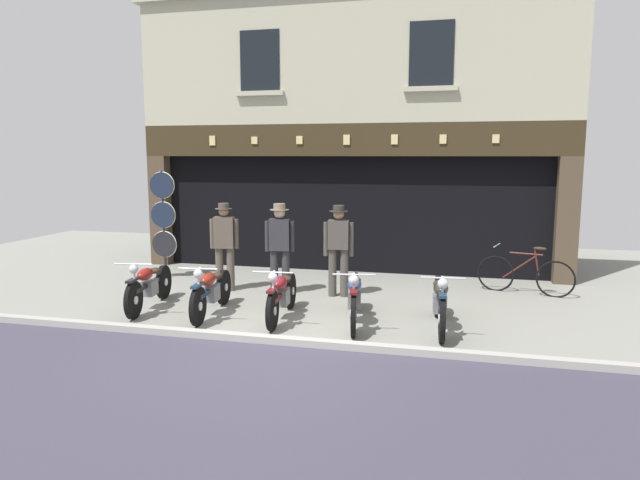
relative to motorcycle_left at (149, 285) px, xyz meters
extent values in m
cube|color=gray|center=(2.70, 3.66, -0.46)|extent=(21.59, 10.00, 0.08)
cube|color=#A3A198|center=(2.70, -1.26, -0.41)|extent=(21.59, 0.16, 0.18)
cube|color=black|center=(2.70, 5.96, 0.88)|extent=(8.82, 4.00, 2.60)
cube|color=#4C3D2D|center=(-1.87, 3.84, 0.88)|extent=(0.44, 0.36, 2.60)
cube|color=#4C3D2D|center=(7.28, 3.84, 0.88)|extent=(0.44, 0.36, 2.60)
cube|color=black|center=(2.70, 4.21, 1.01)|extent=(8.44, 0.03, 2.18)
cube|color=#342917|center=(2.70, 3.78, 2.53)|extent=(9.59, 0.24, 0.70)
cube|color=#DBC684|center=(-0.39, 3.65, 2.53)|extent=(0.14, 0.03, 0.22)
cube|color=#DBC684|center=(0.63, 3.65, 2.53)|extent=(0.14, 0.03, 0.16)
cube|color=#DBC684|center=(1.67, 3.65, 2.53)|extent=(0.14, 0.03, 0.18)
cube|color=#DBC684|center=(2.73, 3.65, 2.53)|extent=(0.14, 0.03, 0.21)
cube|color=#DBC684|center=(3.76, 3.65, 2.53)|extent=(0.14, 0.03, 0.21)
cube|color=#DBC684|center=(4.76, 3.65, 2.53)|extent=(0.14, 0.03, 0.19)
cube|color=#DBC684|center=(5.81, 3.65, 2.53)|extent=(0.14, 0.03, 0.17)
cube|color=#B1AF95|center=(2.70, 3.86, 4.25)|extent=(9.59, 0.40, 2.74)
cube|color=black|center=(0.77, 3.65, 4.25)|extent=(0.90, 0.02, 1.30)
cube|color=#B1AF95|center=(0.77, 3.61, 3.55)|extent=(1.10, 0.12, 0.10)
cube|color=black|center=(4.47, 3.65, 4.25)|extent=(0.90, 0.02, 1.30)
cube|color=#B1AF95|center=(4.47, 3.61, 3.55)|extent=(1.10, 0.12, 0.10)
cylinder|color=black|center=(0.10, -0.64, -0.11)|extent=(0.16, 0.62, 0.62)
cylinder|color=silver|center=(0.10, -0.64, -0.11)|extent=(0.12, 0.15, 0.14)
cylinder|color=black|center=(-0.10, 0.69, -0.11)|extent=(0.17, 0.62, 0.62)
cylinder|color=silver|center=(-0.10, 0.69, -0.11)|extent=(0.13, 0.15, 0.14)
cube|color=black|center=(0.00, 0.02, 0.01)|extent=(0.25, 1.24, 0.07)
cube|color=slate|center=(0.00, 0.02, -0.06)|extent=(0.25, 0.35, 0.26)
ellipsoid|color=maroon|center=(0.02, -0.14, 0.21)|extent=(0.29, 0.49, 0.20)
ellipsoid|color=#38281E|center=(-0.04, 0.26, 0.19)|extent=(0.24, 0.33, 0.10)
cube|color=black|center=(0.10, -0.64, 0.22)|extent=(0.15, 0.37, 0.04)
sphere|color=silver|center=(0.09, -0.58, 0.39)|extent=(0.15, 0.15, 0.15)
cylinder|color=silver|center=(0.09, -0.58, 0.47)|extent=(0.62, 0.12, 0.02)
cylinder|color=silver|center=(0.09, -0.60, 0.18)|extent=(0.08, 0.28, 0.60)
cylinder|color=black|center=(1.27, -0.74, -0.11)|extent=(0.13, 0.62, 0.62)
cylinder|color=silver|center=(1.27, -0.74, -0.11)|extent=(0.11, 0.15, 0.14)
cylinder|color=black|center=(1.14, 0.57, -0.11)|extent=(0.14, 0.62, 0.62)
cylinder|color=silver|center=(1.14, 0.57, -0.11)|extent=(0.12, 0.15, 0.14)
cube|color=#1F354D|center=(1.20, -0.08, 0.01)|extent=(0.19, 1.21, 0.07)
cube|color=slate|center=(1.20, -0.08, -0.06)|extent=(0.23, 0.34, 0.26)
ellipsoid|color=maroon|center=(1.22, -0.24, 0.21)|extent=(0.26, 0.48, 0.20)
ellipsoid|color=#38281E|center=(1.18, 0.15, 0.19)|extent=(0.23, 0.32, 0.10)
cube|color=#1F354D|center=(1.27, -0.74, 0.22)|extent=(0.14, 0.37, 0.04)
sphere|color=silver|center=(1.26, -0.68, 0.39)|extent=(0.15, 0.15, 0.15)
cylinder|color=silver|center=(1.26, -0.68, 0.47)|extent=(0.62, 0.09, 0.02)
cylinder|color=silver|center=(1.27, -0.70, 0.18)|extent=(0.06, 0.28, 0.61)
cylinder|color=black|center=(2.47, -0.70, -0.11)|extent=(0.12, 0.61, 0.61)
cylinder|color=silver|center=(2.47, -0.70, -0.11)|extent=(0.11, 0.14, 0.13)
cylinder|color=black|center=(2.36, 0.61, -0.11)|extent=(0.13, 0.61, 0.61)
cylinder|color=silver|center=(2.36, 0.61, -0.11)|extent=(0.12, 0.14, 0.13)
cube|color=#531818|center=(2.41, -0.04, 0.01)|extent=(0.17, 1.21, 0.07)
cube|color=slate|center=(2.41, -0.04, -0.06)|extent=(0.23, 0.34, 0.26)
ellipsoid|color=maroon|center=(2.43, -0.20, 0.21)|extent=(0.26, 0.48, 0.20)
ellipsoid|color=#38281E|center=(2.39, 0.19, 0.19)|extent=(0.22, 0.32, 0.10)
cube|color=#531818|center=(2.47, -0.70, 0.21)|extent=(0.13, 0.37, 0.04)
sphere|color=silver|center=(2.46, -0.64, 0.39)|extent=(0.15, 0.15, 0.15)
cylinder|color=silver|center=(2.46, -0.64, 0.47)|extent=(0.62, 0.07, 0.02)
cylinder|color=silver|center=(2.46, -0.66, 0.18)|extent=(0.06, 0.24, 0.62)
cylinder|color=black|center=(3.71, -0.69, -0.09)|extent=(0.18, 0.66, 0.66)
cylinder|color=silver|center=(3.71, -0.69, -0.09)|extent=(0.12, 0.16, 0.14)
cylinder|color=black|center=(3.47, 0.72, -0.09)|extent=(0.19, 0.66, 0.66)
cylinder|color=silver|center=(3.47, 0.72, -0.09)|extent=(0.13, 0.16, 0.14)
cube|color=#5C1414|center=(3.59, 0.01, 0.03)|extent=(0.28, 1.31, 0.07)
cube|color=slate|center=(3.59, 0.01, -0.04)|extent=(0.25, 0.35, 0.26)
ellipsoid|color=navy|center=(3.62, -0.15, 0.23)|extent=(0.29, 0.49, 0.20)
ellipsoid|color=#38281E|center=(3.55, 0.27, 0.21)|extent=(0.25, 0.33, 0.10)
cube|color=#5C1414|center=(3.71, -0.69, 0.26)|extent=(0.16, 0.37, 0.04)
sphere|color=silver|center=(3.70, -0.63, 0.41)|extent=(0.15, 0.15, 0.15)
cylinder|color=silver|center=(3.70, -0.63, 0.49)|extent=(0.62, 0.12, 0.02)
cylinder|color=silver|center=(3.70, -0.65, 0.20)|extent=(0.08, 0.27, 0.61)
cylinder|color=black|center=(4.96, -0.66, -0.08)|extent=(0.13, 0.68, 0.68)
cylinder|color=silver|center=(4.96, -0.66, -0.08)|extent=(0.11, 0.16, 0.15)
cylinder|color=black|center=(4.85, 0.71, -0.08)|extent=(0.14, 0.68, 0.68)
cylinder|color=silver|center=(4.85, 0.71, -0.08)|extent=(0.12, 0.16, 0.15)
cube|color=#1D3448|center=(4.91, 0.02, 0.04)|extent=(0.18, 1.27, 0.07)
cube|color=slate|center=(4.91, 0.02, -0.03)|extent=(0.23, 0.34, 0.26)
ellipsoid|color=#2A2B1F|center=(4.92, -0.14, 0.24)|extent=(0.26, 0.48, 0.20)
ellipsoid|color=#38281E|center=(4.89, 0.27, 0.22)|extent=(0.22, 0.32, 0.10)
cube|color=#1D3448|center=(4.96, -0.66, 0.28)|extent=(0.13, 0.37, 0.04)
sphere|color=silver|center=(4.96, -0.60, 0.42)|extent=(0.15, 0.15, 0.15)
cylinder|color=silver|center=(4.96, -0.60, 0.50)|extent=(0.62, 0.08, 0.02)
cylinder|color=silver|center=(4.96, -0.62, 0.21)|extent=(0.06, 0.29, 0.60)
cylinder|color=brown|center=(0.85, 1.57, 0.02)|extent=(0.15, 0.15, 0.86)
cylinder|color=brown|center=(0.64, 1.53, 0.02)|extent=(0.15, 0.15, 0.86)
cube|color=brown|center=(0.75, 1.55, 0.73)|extent=(0.41, 0.28, 0.60)
cube|color=silver|center=(0.73, 1.67, 0.80)|extent=(0.14, 0.04, 0.34)
cube|color=brown|center=(0.72, 1.68, 0.79)|extent=(0.05, 0.02, 0.31)
cylinder|color=brown|center=(0.98, 1.59, 0.70)|extent=(0.09, 0.09, 0.57)
cylinder|color=brown|center=(0.52, 1.51, 0.70)|extent=(0.09, 0.09, 0.57)
sphere|color=#9E7A5B|center=(0.75, 1.55, 1.14)|extent=(0.19, 0.19, 0.19)
cylinder|color=#4C4238|center=(0.75, 1.55, 1.19)|extent=(0.33, 0.33, 0.01)
cylinder|color=#4C4238|center=(0.75, 1.55, 1.24)|extent=(0.20, 0.20, 0.11)
cylinder|color=#2D2D33|center=(1.98, 1.57, 0.01)|extent=(0.15, 0.15, 0.86)
cylinder|color=#2D2D33|center=(1.76, 1.54, 0.01)|extent=(0.15, 0.15, 0.86)
cube|color=#2D2D33|center=(1.87, 1.56, 0.72)|extent=(0.41, 0.28, 0.60)
cube|color=white|center=(1.85, 1.67, 0.79)|extent=(0.14, 0.04, 0.34)
cube|color=navy|center=(1.85, 1.68, 0.78)|extent=(0.05, 0.02, 0.31)
cylinder|color=#2D2D33|center=(2.10, 1.59, 0.69)|extent=(0.09, 0.09, 0.58)
cylinder|color=#2D2D33|center=(1.64, 1.52, 0.69)|extent=(0.09, 0.09, 0.58)
sphere|color=beige|center=(1.87, 1.56, 1.14)|extent=(0.21, 0.21, 0.21)
cylinder|color=#7F705B|center=(1.87, 1.56, 1.19)|extent=(0.36, 0.36, 0.01)
cylinder|color=#7F705B|center=(1.87, 1.56, 1.25)|extent=(0.22, 0.22, 0.12)
cylinder|color=#47423D|center=(3.10, 1.64, 0.04)|extent=(0.15, 0.15, 0.92)
cylinder|color=#47423D|center=(2.88, 1.61, 0.04)|extent=(0.15, 0.15, 0.92)
cube|color=#47423D|center=(2.99, 1.63, 0.75)|extent=(0.40, 0.26, 0.54)
cube|color=silver|center=(2.97, 1.74, 0.82)|extent=(0.14, 0.03, 0.30)
cube|color=#47234C|center=(2.97, 1.75, 0.80)|extent=(0.05, 0.02, 0.28)
cylinder|color=#47423D|center=(3.22, 1.65, 0.67)|extent=(0.09, 0.09, 0.63)
cylinder|color=#47423D|center=(2.75, 1.60, 0.67)|extent=(0.09, 0.09, 0.63)
sphere|color=#9E7A5B|center=(2.99, 1.63, 1.13)|extent=(0.20, 0.20, 0.20)
cylinder|color=#332D28|center=(2.99, 1.63, 1.19)|extent=(0.34, 0.34, 0.01)
cylinder|color=#332D28|center=(2.99, 1.63, 1.24)|extent=(0.21, 0.21, 0.11)
cylinder|color=#232328|center=(-1.00, 2.39, 0.73)|extent=(0.06, 0.06, 2.29)
cylinder|color=#192338|center=(-1.00, 2.37, 1.58)|extent=(0.55, 0.03, 0.55)
torus|color=beige|center=(-1.00, 2.38, 1.58)|extent=(0.58, 0.04, 0.58)
cylinder|color=#192338|center=(-1.00, 2.37, 0.94)|extent=(0.55, 0.03, 0.55)
torus|color=beige|center=(-1.00, 2.38, 0.94)|extent=(0.58, 0.04, 0.58)
cylinder|color=black|center=(-1.00, 2.37, 0.31)|extent=(0.55, 0.03, 0.55)
torus|color=silver|center=(-1.00, 2.38, 0.31)|extent=(0.58, 0.04, 0.58)
cube|color=silver|center=(4.08, 4.06, 1.31)|extent=(0.80, 0.02, 1.10)
cube|color=#511E19|center=(4.08, 4.05, 1.75)|extent=(0.80, 0.01, 0.20)
torus|color=black|center=(5.87, 2.82, -0.08)|extent=(0.69, 0.22, 0.70)
torus|color=black|center=(6.93, 2.53, -0.08)|extent=(0.69, 0.22, 0.70)
cylinder|color=#4C1E19|center=(6.29, 2.70, 0.10)|extent=(0.60, 0.20, 0.51)
cylinder|color=#4C1E19|center=(6.40, 2.67, 0.36)|extent=(0.59, 0.19, 0.03)
cylinder|color=#4C1E19|center=(6.59, 2.62, 0.22)|extent=(0.13, 0.06, 0.52)
ellipsoid|color=#332319|center=(6.63, 2.61, 0.48)|extent=(0.26, 0.18, 0.06)
cylinder|color=silver|center=(5.87, 2.82, 0.48)|extent=(0.15, 0.49, 0.02)
camera|label=1|loc=(5.17, -8.67, 2.21)|focal=32.29mm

